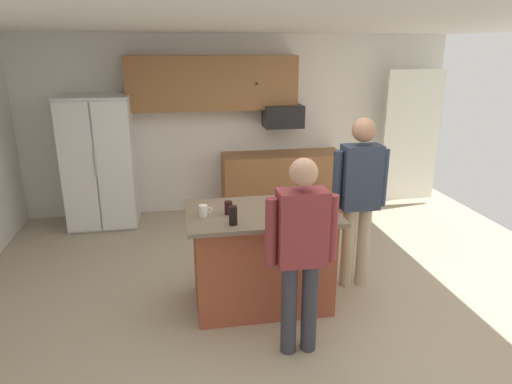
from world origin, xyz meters
TOP-DOWN VIEW (x-y plane):
  - floor at (0.00, 0.00)m, footprint 7.04×7.04m
  - ceiling at (0.00, 0.00)m, footprint 7.04×7.04m
  - back_wall at (0.00, 2.80)m, footprint 6.40×0.10m
  - french_door_window_panel at (2.60, 2.40)m, footprint 0.90×0.06m
  - cabinet_run_upper at (-0.40, 2.60)m, footprint 2.40×0.38m
  - cabinet_run_lower at (0.60, 2.48)m, footprint 1.80×0.63m
  - refrigerator at (-2.00, 2.38)m, footprint 0.92×0.76m
  - microwave_over_range at (0.60, 2.50)m, footprint 0.56×0.40m
  - kitchen_island at (-0.20, -0.07)m, footprint 1.40×0.90m
  - person_guest_left at (0.83, 0.10)m, footprint 0.57×0.23m
  - person_guest_right at (-0.03, -0.86)m, footprint 0.57×0.22m
  - glass_dark_ale at (-0.51, -0.10)m, footprint 0.07×0.07m
  - mug_blue_stoneware at (-0.02, -0.26)m, footprint 0.12×0.08m
  - glass_short_whisky at (0.02, -0.07)m, footprint 0.07×0.07m
  - tumbler_amber at (-0.50, -0.36)m, footprint 0.07×0.07m
  - mug_ceramic_white at (-0.74, -0.13)m, footprint 0.12×0.08m

SIDE VIEW (x-z plane):
  - floor at x=0.00m, z-range 0.00..0.00m
  - cabinet_run_lower at x=0.60m, z-range 0.00..0.90m
  - kitchen_island at x=-0.20m, z-range 0.01..0.97m
  - refrigerator at x=-2.00m, z-range 0.00..1.80m
  - person_guest_right at x=-0.03m, z-range 0.12..1.77m
  - mug_blue_stoneware at x=-0.02m, z-range 0.96..1.06m
  - mug_ceramic_white at x=-0.74m, z-range 0.96..1.07m
  - glass_dark_ale at x=-0.51m, z-range 0.96..1.08m
  - glass_short_whisky at x=0.02m, z-range 0.96..1.10m
  - person_guest_left at x=0.83m, z-range 0.15..1.92m
  - tumbler_amber at x=-0.50m, z-range 0.96..1.12m
  - french_door_window_panel at x=2.60m, z-range 0.10..2.10m
  - back_wall at x=0.00m, z-range 0.00..2.60m
  - microwave_over_range at x=0.60m, z-range 1.29..1.61m
  - cabinet_run_upper at x=-0.40m, z-range 1.55..2.30m
  - ceiling at x=0.00m, z-range 2.60..2.60m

